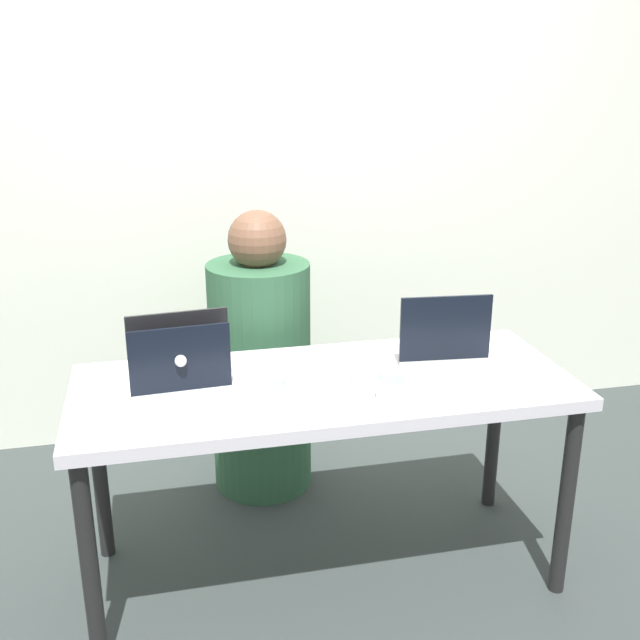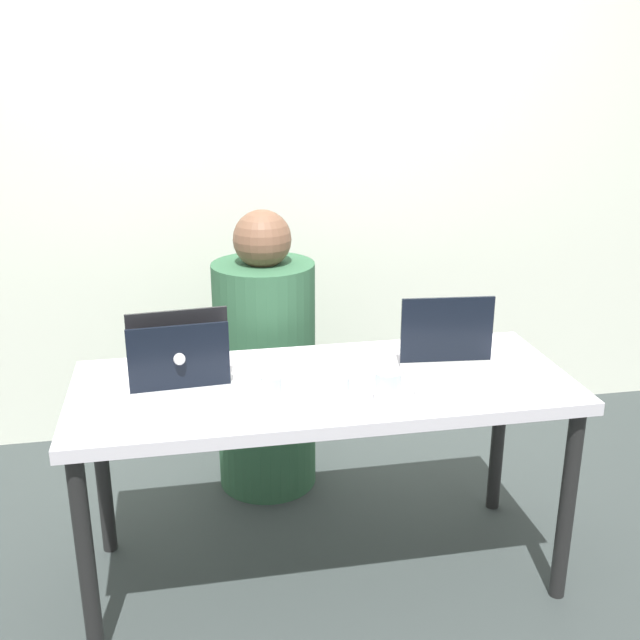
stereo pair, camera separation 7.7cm
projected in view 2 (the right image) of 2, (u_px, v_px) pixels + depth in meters
ground_plane at (323, 570)px, 2.56m from camera, size 12.00×12.00×0.00m
back_wall at (272, 176)px, 3.29m from camera, size 4.50×0.10×2.35m
desk at (324, 402)px, 2.35m from camera, size 1.55×0.62×0.71m
person_at_center at (265, 368)px, 2.96m from camera, size 0.48×0.48×1.13m
laptop_back_left at (178, 370)px, 2.29m from camera, size 0.31×0.26×0.22m
laptop_front_left at (183, 380)px, 2.21m from camera, size 0.32×0.30×0.24m
laptop_front_right at (452, 361)px, 2.35m from camera, size 0.32×0.29×0.23m
water_glass_left at (272, 398)px, 2.09m from camera, size 0.06×0.06×0.12m
water_glass_center at (337, 393)px, 2.14m from camera, size 0.08×0.08×0.10m
water_glass_right at (388, 390)px, 2.16m from camera, size 0.08×0.08×0.10m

